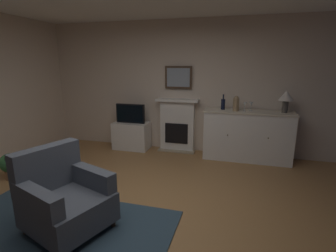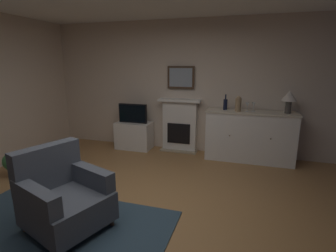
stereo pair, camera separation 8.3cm
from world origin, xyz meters
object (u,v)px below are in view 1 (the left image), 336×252
(sideboard_cabinet, at_px, (247,136))
(armchair, at_px, (64,198))
(table_lamp, at_px, (286,97))
(tv_set, at_px, (130,114))
(wine_glass_left, at_px, (245,105))
(wine_bottle, at_px, (223,104))
(wine_glass_center, at_px, (251,104))
(framed_picture, at_px, (178,77))
(potted_plant_fern, at_px, (10,164))
(tv_cabinet, at_px, (132,136))
(vase_decorative, at_px, (236,103))
(fireplace_unit, at_px, (177,125))

(sideboard_cabinet, distance_m, armchair, 3.40)
(table_lamp, height_order, armchair, table_lamp)
(table_lamp, relative_size, tv_set, 0.65)
(wine_glass_left, distance_m, armchair, 3.39)
(wine_bottle, xyz_separation_m, armchair, (-1.48, -2.83, -0.67))
(wine_glass_left, bearing_deg, table_lamp, 3.21)
(wine_bottle, xyz_separation_m, wine_glass_center, (0.51, -0.02, 0.01))
(wine_glass_center, distance_m, tv_set, 2.42)
(framed_picture, bearing_deg, potted_plant_fern, -136.26)
(wine_bottle, height_order, wine_glass_center, wine_bottle)
(framed_picture, bearing_deg, tv_cabinet, -167.99)
(wine_glass_left, height_order, tv_cabinet, wine_glass_left)
(table_lamp, height_order, vase_decorative, table_lamp)
(tv_cabinet, height_order, armchair, armchair)
(fireplace_unit, height_order, tv_cabinet, fireplace_unit)
(sideboard_cabinet, xyz_separation_m, table_lamp, (0.61, 0.00, 0.75))
(framed_picture, relative_size, table_lamp, 1.38)
(wine_glass_center, height_order, vase_decorative, vase_decorative)
(fireplace_unit, distance_m, wine_bottle, 1.06)
(tv_cabinet, bearing_deg, vase_decorative, -1.74)
(tv_set, bearing_deg, tv_cabinet, 90.00)
(wine_glass_center, bearing_deg, wine_glass_left, -148.98)
(wine_glass_left, bearing_deg, framed_picture, 168.81)
(sideboard_cabinet, height_order, wine_bottle, wine_bottle)
(framed_picture, height_order, sideboard_cabinet, framed_picture)
(framed_picture, relative_size, sideboard_cabinet, 0.34)
(framed_picture, xyz_separation_m, vase_decorative, (1.16, -0.27, -0.44))
(wine_bottle, relative_size, armchair, 0.28)
(vase_decorative, xyz_separation_m, tv_cabinet, (-2.13, 0.06, -0.80))
(wine_glass_center, height_order, tv_cabinet, wine_glass_center)
(table_lamp, relative_size, tv_cabinet, 0.53)
(tv_cabinet, relative_size, potted_plant_fern, 1.74)
(tv_cabinet, height_order, potted_plant_fern, tv_cabinet)
(wine_glass_center, distance_m, tv_cabinet, 2.53)
(framed_picture, distance_m, sideboard_cabinet, 1.76)
(table_lamp, bearing_deg, potted_plant_fern, -155.71)
(fireplace_unit, relative_size, wine_glass_center, 6.67)
(wine_glass_left, xyz_separation_m, tv_set, (-2.29, 0.03, -0.29))
(vase_decorative, height_order, tv_set, vase_decorative)
(vase_decorative, bearing_deg, table_lamp, 3.38)
(wine_glass_center, bearing_deg, table_lamp, -2.75)
(wine_bottle, bearing_deg, potted_plant_fern, -148.11)
(sideboard_cabinet, relative_size, table_lamp, 4.07)
(framed_picture, relative_size, wine_bottle, 1.90)
(sideboard_cabinet, distance_m, potted_plant_fern, 4.10)
(fireplace_unit, bearing_deg, tv_cabinet, -170.55)
(table_lamp, relative_size, wine_bottle, 1.38)
(framed_picture, xyz_separation_m, wine_glass_left, (1.32, -0.26, -0.46))
(wine_glass_center, xyz_separation_m, vase_decorative, (-0.27, -0.08, 0.02))
(wine_glass_left, bearing_deg, armchair, -124.38)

